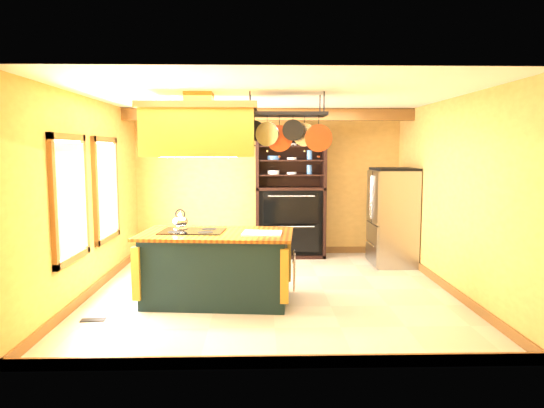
{
  "coord_description": "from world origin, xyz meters",
  "views": [
    {
      "loc": [
        -0.17,
        -6.72,
        1.98
      ],
      "look_at": [
        0.02,
        0.3,
        1.2
      ],
      "focal_mm": 32.0,
      "sensor_mm": 36.0,
      "label": 1
    }
  ],
  "objects_px": {
    "range_hood": "(200,129)",
    "pot_rack": "(287,125)",
    "refrigerator": "(392,219)",
    "hutch": "(290,210)",
    "kitchen_island": "(217,266)"
  },
  "relations": [
    {
      "from": "kitchen_island",
      "to": "refrigerator",
      "type": "bearing_deg",
      "value": 40.28
    },
    {
      "from": "pot_rack",
      "to": "hutch",
      "type": "xyz_separation_m",
      "value": [
        0.22,
        2.74,
        -1.43
      ]
    },
    {
      "from": "range_hood",
      "to": "pot_rack",
      "type": "xyz_separation_m",
      "value": [
        1.11,
        -0.0,
        0.05
      ]
    },
    {
      "from": "range_hood",
      "to": "pot_rack",
      "type": "bearing_deg",
      "value": -0.0
    },
    {
      "from": "pot_rack",
      "to": "hutch",
      "type": "bearing_deg",
      "value": 85.49
    },
    {
      "from": "hutch",
      "to": "refrigerator",
      "type": "bearing_deg",
      "value": -23.4
    },
    {
      "from": "kitchen_island",
      "to": "hutch",
      "type": "bearing_deg",
      "value": 72.84
    },
    {
      "from": "kitchen_island",
      "to": "refrigerator",
      "type": "height_order",
      "value": "refrigerator"
    },
    {
      "from": "hutch",
      "to": "kitchen_island",
      "type": "bearing_deg",
      "value": -112.43
    },
    {
      "from": "pot_rack",
      "to": "refrigerator",
      "type": "distance_m",
      "value": 3.17
    },
    {
      "from": "refrigerator",
      "to": "hutch",
      "type": "bearing_deg",
      "value": 156.6
    },
    {
      "from": "range_hood",
      "to": "kitchen_island",
      "type": "bearing_deg",
      "value": 0.25
    },
    {
      "from": "refrigerator",
      "to": "hutch",
      "type": "height_order",
      "value": "hutch"
    },
    {
      "from": "refrigerator",
      "to": "hutch",
      "type": "xyz_separation_m",
      "value": [
        -1.72,
        0.74,
        0.08
      ]
    },
    {
      "from": "pot_rack",
      "to": "hutch",
      "type": "distance_m",
      "value": 3.1
    }
  ]
}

